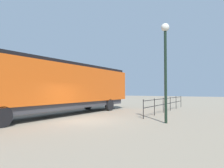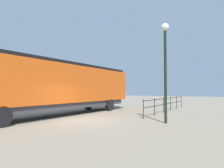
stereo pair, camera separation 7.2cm
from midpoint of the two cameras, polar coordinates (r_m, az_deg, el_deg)
ground_plane at (r=13.41m, az=-7.55°, el=-9.90°), size 120.00×120.00×0.00m
locomotive at (r=16.85m, az=-12.91°, el=-0.48°), size 2.85×16.53×4.04m
lamp_post at (r=12.74m, az=14.19°, el=7.76°), size 0.48×0.48×5.85m
platform_fence at (r=19.52m, az=14.64°, el=-4.82°), size 0.05×11.22×1.30m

